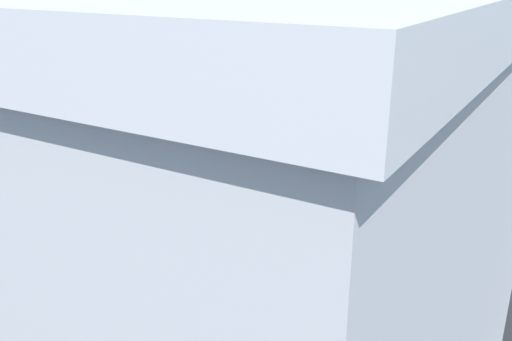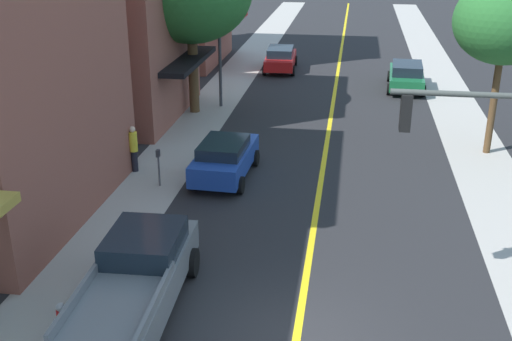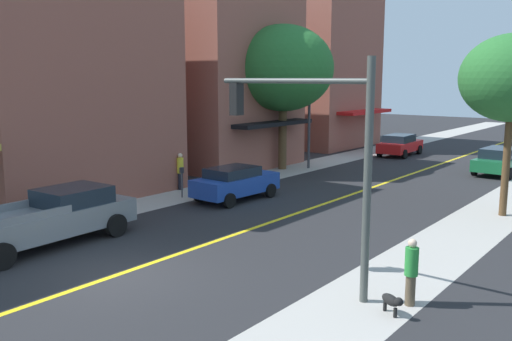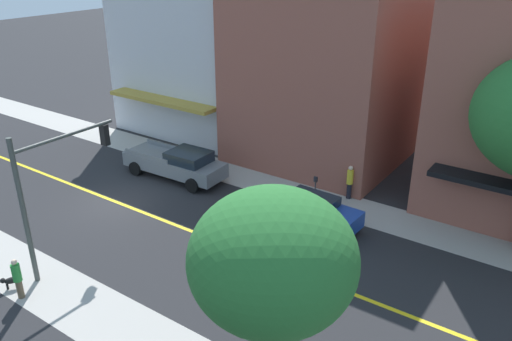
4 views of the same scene
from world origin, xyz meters
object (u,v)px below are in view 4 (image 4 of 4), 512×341
at_px(fire_hydrant, 180,158).
at_px(small_dog, 11,281).
at_px(street_tree_left_near, 273,261).
at_px(parking_meter, 315,186).
at_px(traffic_light_mast, 53,178).
at_px(pedestrian_yellow_shirt, 350,181).
at_px(blue_sedan_left_curb, 314,211).
at_px(pedestrian_green_shirt, 17,278).
at_px(grey_pickup_truck, 177,163).

relative_size(fire_hydrant, small_dog, 1.28).
bearing_deg(fire_hydrant, street_tree_left_near, 50.03).
xyz_separation_m(fire_hydrant, parking_meter, (-0.39, 8.95, 0.49)).
height_order(traffic_light_mast, pedestrian_yellow_shirt, traffic_light_mast).
bearing_deg(traffic_light_mast, pedestrian_yellow_shirt, -29.80).
xyz_separation_m(street_tree_left_near, traffic_light_mast, (-1.81, -11.26, -1.52)).
bearing_deg(parking_meter, traffic_light_mast, -27.91).
distance_m(blue_sedan_left_curb, pedestrian_green_shirt, 12.65).
relative_size(street_tree_left_near, grey_pickup_truck, 1.16).
bearing_deg(small_dog, street_tree_left_near, 122.16).
xyz_separation_m(street_tree_left_near, pedestrian_yellow_shirt, (-13.93, -4.32, -4.45)).
xyz_separation_m(blue_sedan_left_curb, grey_pickup_truck, (-0.39, -8.98, 0.11)).
height_order(parking_meter, pedestrian_green_shirt, pedestrian_green_shirt).
bearing_deg(pedestrian_green_shirt, street_tree_left_near, -47.97).
distance_m(street_tree_left_near, blue_sedan_left_curb, 12.15).
bearing_deg(grey_pickup_truck, fire_hydrant, 126.01).
bearing_deg(pedestrian_yellow_shirt, grey_pickup_truck, 26.05).
bearing_deg(pedestrian_green_shirt, pedestrian_yellow_shirt, 14.91).
bearing_deg(blue_sedan_left_curb, pedestrian_green_shirt, -117.98).
height_order(street_tree_left_near, parking_meter, street_tree_left_near).
relative_size(fire_hydrant, blue_sedan_left_curb, 0.21).
distance_m(parking_meter, pedestrian_green_shirt, 14.14).
bearing_deg(pedestrian_green_shirt, fire_hydrant, 55.21).
xyz_separation_m(fire_hydrant, blue_sedan_left_curb, (1.83, 10.11, 0.37)).
height_order(parking_meter, grey_pickup_truck, grey_pickup_truck).
relative_size(parking_meter, traffic_light_mast, 0.24).
bearing_deg(traffic_light_mast, blue_sedan_left_curb, -38.80).
height_order(traffic_light_mast, small_dog, traffic_light_mast).
bearing_deg(traffic_light_mast, grey_pickup_truck, 13.34).
height_order(grey_pickup_truck, pedestrian_green_shirt, grey_pickup_truck).
distance_m(fire_hydrant, parking_meter, 8.97).
bearing_deg(blue_sedan_left_curb, grey_pickup_truck, 179.79).
relative_size(grey_pickup_truck, pedestrian_yellow_shirt, 3.39).
relative_size(blue_sedan_left_curb, pedestrian_green_shirt, 2.56).
xyz_separation_m(grey_pickup_truck, small_dog, (11.21, 1.79, -0.56)).
xyz_separation_m(fire_hydrant, traffic_light_mast, (10.36, 3.25, 3.48)).
relative_size(fire_hydrant, grey_pickup_truck, 0.14).
relative_size(street_tree_left_near, pedestrian_yellow_shirt, 3.92).
relative_size(blue_sedan_left_curb, grey_pickup_truck, 0.69).
bearing_deg(parking_meter, grey_pickup_truck, -76.82).
bearing_deg(pedestrian_green_shirt, traffic_light_mast, 50.28).
bearing_deg(pedestrian_yellow_shirt, blue_sedan_left_curb, 95.25).
bearing_deg(blue_sedan_left_curb, traffic_light_mast, -126.51).
xyz_separation_m(parking_meter, blue_sedan_left_curb, (2.22, 1.16, -0.12)).
distance_m(blue_sedan_left_curb, small_dog, 12.99).
height_order(street_tree_left_near, traffic_light_mast, street_tree_left_near).
bearing_deg(grey_pickup_truck, pedestrian_yellow_shirt, 17.23).
bearing_deg(fire_hydrant, grey_pickup_truck, 38.25).
height_order(parking_meter, blue_sedan_left_curb, blue_sedan_left_curb).
bearing_deg(fire_hydrant, traffic_light_mast, 17.41).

